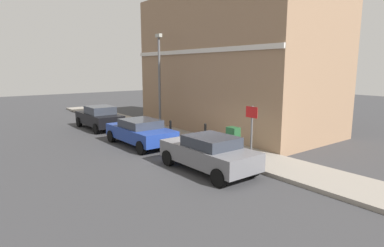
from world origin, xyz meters
TOP-DOWN VIEW (x-y plane):
  - ground at (0.00, 0.00)m, footprint 80.00×80.00m
  - sidewalk at (2.02, 6.00)m, footprint 2.36×30.00m
  - corner_building at (6.38, 4.12)m, footprint 6.47×12.24m
  - car_grey at (-0.47, -1.43)m, footprint 1.90×4.12m
  - car_blue at (-0.52, 3.87)m, footprint 2.00×4.32m
  - car_black at (-0.44, 9.50)m, footprint 1.83×4.21m
  - utility_cabinet at (1.86, -0.39)m, footprint 0.46×0.61m
  - bollard_near_cabinet at (1.96, 1.67)m, footprint 0.14×0.14m
  - bollard_far_kerb at (1.09, 3.50)m, footprint 0.14×0.14m
  - street_sign at (1.32, -1.96)m, footprint 0.08×0.60m
  - lamppost at (1.94, 5.89)m, footprint 0.20×0.44m

SIDE VIEW (x-z plane):
  - ground at x=0.00m, z-range 0.00..0.00m
  - sidewalk at x=2.02m, z-range 0.00..0.15m
  - utility_cabinet at x=1.86m, z-range 0.11..1.26m
  - bollard_near_cabinet at x=1.96m, z-range 0.19..1.22m
  - bollard_far_kerb at x=1.09m, z-range 0.19..1.22m
  - car_blue at x=-0.52m, z-range 0.04..1.39m
  - car_grey at x=-0.47m, z-range 0.04..1.44m
  - car_black at x=-0.44m, z-range 0.02..1.51m
  - street_sign at x=1.32m, z-range 0.51..2.81m
  - lamppost at x=1.94m, z-range 0.44..6.16m
  - corner_building at x=6.38m, z-range 0.00..8.38m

